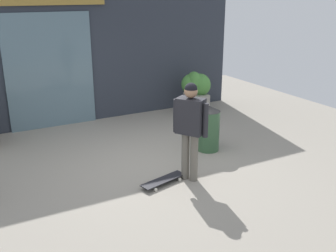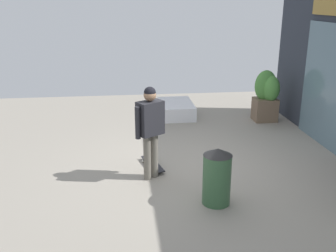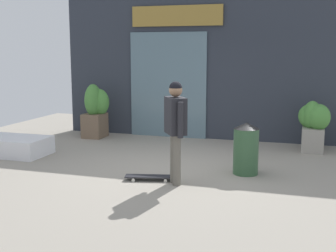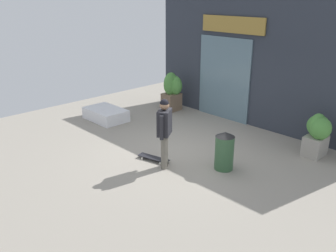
{
  "view_description": "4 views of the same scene",
  "coord_description": "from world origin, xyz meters",
  "px_view_note": "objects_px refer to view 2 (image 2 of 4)",
  "views": [
    {
      "loc": [
        -2.84,
        -5.92,
        3.03
      ],
      "look_at": [
        0.09,
        -0.46,
        0.89
      ],
      "focal_mm": 42.09,
      "sensor_mm": 36.0,
      "label": 1
    },
    {
      "loc": [
        6.55,
        -1.22,
        3.05
      ],
      "look_at": [
        0.09,
        -0.46,
        0.89
      ],
      "focal_mm": 41.04,
      "sensor_mm": 36.0,
      "label": 2
    },
    {
      "loc": [
        2.34,
        -7.56,
        2.14
      ],
      "look_at": [
        0.09,
        -0.46,
        0.89
      ],
      "focal_mm": 48.07,
      "sensor_mm": 36.0,
      "label": 3
    },
    {
      "loc": [
        5.97,
        -6.11,
        3.89
      ],
      "look_at": [
        0.09,
        -0.46,
        0.89
      ],
      "focal_mm": 39.15,
      "sensor_mm": 36.0,
      "label": 4
    }
  ],
  "objects_px": {
    "skateboarder": "(150,124)",
    "skateboard": "(153,164)",
    "planter_box_right": "(267,95)",
    "trash_bin": "(217,176)"
  },
  "relations": [
    {
      "from": "skateboarder",
      "to": "skateboard",
      "type": "xyz_separation_m",
      "value": [
        -0.46,
        0.06,
        -0.96
      ]
    },
    {
      "from": "skateboarder",
      "to": "planter_box_right",
      "type": "relative_size",
      "value": 1.25
    },
    {
      "from": "planter_box_right",
      "to": "trash_bin",
      "type": "distance_m",
      "value": 4.66
    },
    {
      "from": "planter_box_right",
      "to": "skateboard",
      "type": "bearing_deg",
      "value": -50.86
    },
    {
      "from": "skateboarder",
      "to": "trash_bin",
      "type": "bearing_deg",
      "value": -169.81
    },
    {
      "from": "skateboarder",
      "to": "trash_bin",
      "type": "distance_m",
      "value": 1.49
    },
    {
      "from": "skateboarder",
      "to": "trash_bin",
      "type": "height_order",
      "value": "skateboarder"
    },
    {
      "from": "skateboarder",
      "to": "planter_box_right",
      "type": "bearing_deg",
      "value": -79.85
    },
    {
      "from": "planter_box_right",
      "to": "skateboarder",
      "type": "bearing_deg",
      "value": -46.76
    },
    {
      "from": "planter_box_right",
      "to": "trash_bin",
      "type": "xyz_separation_m",
      "value": [
        4.05,
        -2.29,
        -0.24
      ]
    }
  ]
}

